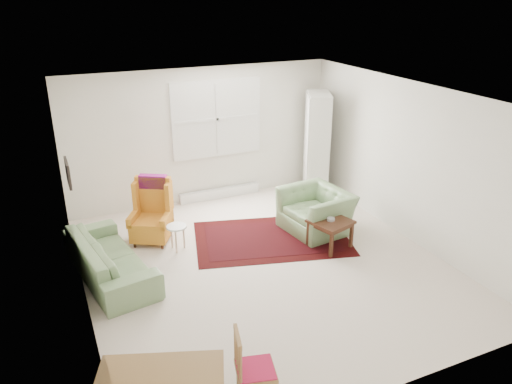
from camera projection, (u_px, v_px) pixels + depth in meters
name	position (u px, v px, depth m)	size (l,w,h in m)	color
room	(260.00, 180.00, 7.06)	(5.04, 5.54, 2.51)	beige
rug	(272.00, 238.00, 8.11)	(2.46, 1.58, 0.02)	black
sofa	(109.00, 250.00, 6.93)	(1.99, 0.78, 0.80)	#6E8E5E
armchair	(316.00, 207.00, 8.26)	(1.07, 0.94, 0.83)	#6E8E5E
wingback_chair	(150.00, 212.00, 7.84)	(0.60, 0.63, 1.04)	orange
coffee_table	(330.00, 233.00, 7.78)	(0.56, 0.56, 0.46)	#3F2113
stool	(177.00, 238.00, 7.70)	(0.31, 0.31, 0.42)	white
cabinet	(317.00, 145.00, 9.55)	(0.42, 0.80, 1.99)	silver
desk_chair	(256.00, 369.00, 4.75)	(0.37, 0.37, 0.85)	olive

